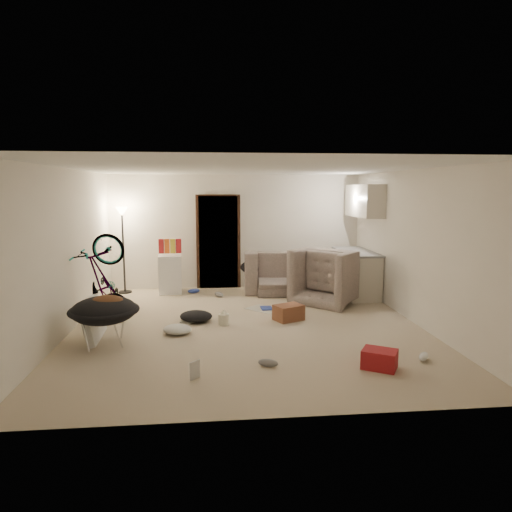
{
  "coord_description": "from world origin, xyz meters",
  "views": [
    {
      "loc": [
        -0.56,
        -7.08,
        2.18
      ],
      "look_at": [
        0.2,
        0.6,
        1.05
      ],
      "focal_mm": 32.0,
      "sensor_mm": 36.0,
      "label": 1
    }
  ],
  "objects": [
    {
      "name": "floor_lamp",
      "position": [
        -2.4,
        2.65,
        1.31
      ],
      "size": [
        0.28,
        0.28,
        1.81
      ],
      "color": "black",
      "rests_on": "floor"
    },
    {
      "name": "mini_fridge",
      "position": [
        -1.43,
        2.55,
        0.4
      ],
      "size": [
        0.5,
        0.5,
        0.8
      ],
      "primitive_type": "cube",
      "rotation": [
        0.0,
        0.0,
        0.06
      ],
      "color": "white",
      "rests_on": "floor"
    },
    {
      "name": "bicycle",
      "position": [
        -2.3,
        0.36,
        0.4
      ],
      "size": [
        1.61,
        0.89,
        0.88
      ],
      "primitive_type": "imported",
      "rotation": [
        0.0,
        -0.17,
        1.41
      ],
      "color": "black",
      "rests_on": "floor"
    },
    {
      "name": "wall_left",
      "position": [
        -2.76,
        0.0,
        1.25
      ],
      "size": [
        0.02,
        6.0,
        2.5
      ],
      "primitive_type": "cube",
      "color": "white",
      "rests_on": "floor"
    },
    {
      "name": "book_asset",
      "position": [
        -0.83,
        -2.06,
        0.01
      ],
      "size": [
        0.27,
        0.27,
        0.02
      ],
      "primitive_type": "imported",
      "rotation": [
        0.0,
        0.0,
        0.79
      ],
      "color": "maroon",
      "rests_on": "floor"
    },
    {
      "name": "shoe_0",
      "position": [
        -0.94,
        2.46,
        0.05
      ],
      "size": [
        0.28,
        0.18,
        0.1
      ],
      "primitive_type": "ellipsoid",
      "rotation": [
        0.0,
        0.0,
        0.29
      ],
      "color": "#3045AD",
      "rests_on": "floor"
    },
    {
      "name": "clothes_lump_a",
      "position": [
        -0.83,
        0.35,
        0.09
      ],
      "size": [
        0.65,
        0.6,
        0.18
      ],
      "primitive_type": "ellipsoid",
      "rotation": [
        0.0,
        0.0,
        -0.28
      ],
      "color": "black",
      "rests_on": "floor"
    },
    {
      "name": "clothes_lump_c",
      "position": [
        -1.09,
        -0.28,
        0.07
      ],
      "size": [
        0.56,
        0.53,
        0.14
      ],
      "primitive_type": "ellipsoid",
      "rotation": [
        0.0,
        0.0,
        -0.41
      ],
      "color": "silver",
      "rests_on": "floor"
    },
    {
      "name": "hoodie",
      "position": [
        -2.02,
        -0.71,
        0.61
      ],
      "size": [
        0.52,
        0.45,
        0.22
      ],
      "primitive_type": "ellipsoid",
      "rotation": [
        0.0,
        0.0,
        0.11
      ],
      "color": "#54311C",
      "rests_on": "saucer_chair"
    },
    {
      "name": "book_blue",
      "position": [
        0.44,
        1.02,
        0.01
      ],
      "size": [
        0.21,
        0.28,
        0.03
      ],
      "primitive_type": "cube",
      "rotation": [
        0.0,
        0.0,
        0.06
      ],
      "color": "#3045AD",
      "rests_on": "floor"
    },
    {
      "name": "book_white",
      "position": [
        -0.95,
        0.34,
        0.01
      ],
      "size": [
        0.29,
        0.32,
        0.02
      ],
      "primitive_type": "cube",
      "rotation": [
        0.0,
        0.0,
        -0.46
      ],
      "color": "silver",
      "rests_on": "floor"
    },
    {
      "name": "snack_box_2",
      "position": [
        -1.36,
        2.55,
        1.0
      ],
      "size": [
        0.1,
        0.08,
        0.3
      ],
      "primitive_type": "cube",
      "rotation": [
        0.0,
        0.0,
        -0.06
      ],
      "color": "gold",
      "rests_on": "mini_fridge"
    },
    {
      "name": "snack_box_1",
      "position": [
        -1.48,
        2.55,
        1.0
      ],
      "size": [
        0.1,
        0.08,
        0.3
      ],
      "primitive_type": "cube",
      "rotation": [
        0.0,
        0.0,
        -0.06
      ],
      "color": "#D0541A",
      "rests_on": "mini_fridge"
    },
    {
      "name": "wall_back",
      "position": [
        0.0,
        3.01,
        1.25
      ],
      "size": [
        5.5,
        0.02,
        2.5
      ],
      "primitive_type": "cube",
      "color": "white",
      "rests_on": "floor"
    },
    {
      "name": "ceiling",
      "position": [
        0.0,
        0.0,
        2.51
      ],
      "size": [
        5.5,
        6.0,
        0.02
      ],
      "primitive_type": "cube",
      "color": "white",
      "rests_on": "wall_back"
    },
    {
      "name": "floor",
      "position": [
        0.0,
        0.0,
        -0.01
      ],
      "size": [
        5.5,
        6.0,
        0.02
      ],
      "primitive_type": "cube",
      "color": "#C5B297",
      "rests_on": "ground"
    },
    {
      "name": "counter_top",
      "position": [
        2.43,
        2.0,
        0.9
      ],
      "size": [
        0.64,
        1.54,
        0.04
      ],
      "primitive_type": "cube",
      "color": "gray",
      "rests_on": "kitchen_counter"
    },
    {
      "name": "snack_box_0",
      "position": [
        -1.6,
        2.55,
        1.0
      ],
      "size": [
        0.11,
        0.08,
        0.3
      ],
      "primitive_type": "cube",
      "rotation": [
        0.0,
        0.0,
        -0.09
      ],
      "color": "maroon",
      "rests_on": "mini_fridge"
    },
    {
      "name": "sofa",
      "position": [
        1.28,
        2.45,
        0.33
      ],
      "size": [
        2.32,
        1.02,
        0.66
      ],
      "primitive_type": "imported",
      "rotation": [
        0.0,
        0.0,
        3.08
      ],
      "color": "#373E37",
      "rests_on": "floor"
    },
    {
      "name": "armchair",
      "position": [
        1.83,
        1.54,
        0.38
      ],
      "size": [
        1.57,
        1.57,
        0.77
      ],
      "primitive_type": "imported",
      "rotation": [
        0.0,
        0.0,
        2.37
      ],
      "color": "#373E37",
      "rests_on": "floor"
    },
    {
      "name": "snack_box_3",
      "position": [
        -1.24,
        2.55,
        1.0
      ],
      "size": [
        0.11,
        0.09,
        0.3
      ],
      "primitive_type": "cube",
      "rotation": [
        0.0,
        0.0,
        -0.23
      ],
      "color": "maroon",
      "rests_on": "mini_fridge"
    },
    {
      "name": "sofa_drape",
      "position": [
        0.33,
        2.45,
        0.54
      ],
      "size": [
        0.57,
        0.48,
        0.28
      ],
      "primitive_type": "ellipsoid",
      "rotation": [
        0.0,
        0.0,
        -0.03
      ],
      "color": "black",
      "rests_on": "sofa"
    },
    {
      "name": "doorway",
      "position": [
        -0.4,
        2.97,
        1.02
      ],
      "size": [
        0.85,
        0.1,
        2.04
      ],
      "primitive_type": "cube",
      "color": "black",
      "rests_on": "floor"
    },
    {
      "name": "shoe_4",
      "position": [
        2.15,
        -1.7,
        0.05
      ],
      "size": [
        0.24,
        0.27,
        0.1
      ],
      "primitive_type": "ellipsoid",
      "rotation": [
        0.0,
        0.0,
        0.93
      ],
      "color": "white",
      "rests_on": "floor"
    },
    {
      "name": "wall_front",
      "position": [
        0.0,
        -3.01,
        1.25
      ],
      "size": [
        5.5,
        0.02,
        2.5
      ],
      "primitive_type": "cube",
      "color": "white",
      "rests_on": "floor"
    },
    {
      "name": "shoe_3",
      "position": [
        0.12,
        -1.71,
        0.05
      ],
      "size": [
        0.28,
        0.2,
        0.1
      ],
      "primitive_type": "ellipsoid",
      "rotation": [
        0.0,
        0.0,
        -0.39
      ],
      "color": "slate",
      "rests_on": "floor"
    },
    {
      "name": "saucer_chair",
      "position": [
        -2.07,
        -0.68,
        0.41
      ],
      "size": [
        0.97,
        0.97,
        0.69
      ],
      "color": "silver",
      "rests_on": "floor"
    },
    {
      "name": "tv_box",
      "position": [
        -2.3,
        -0.4,
        0.29
      ],
      "size": [
        0.26,
        0.89,
        0.59
      ],
      "primitive_type": "cube",
      "rotation": [
        0.0,
        -0.21,
        0.04
      ],
      "color": "silver",
      "rests_on": "floor"
    },
    {
      "name": "kitchen_uppers",
      "position": [
        2.56,
        2.0,
        1.95
      ],
      "size": [
        0.38,
        1.4,
        0.65
      ],
      "primitive_type": "cube",
      "color": "beige",
      "rests_on": "wall_right"
    },
    {
      "name": "juicer",
      "position": [
        -0.37,
        0.12,
        0.1
      ],
      "size": [
        0.18,
        0.18,
        0.25
      ],
      "color": "silver",
      "rests_on": "floor"
    },
    {
      "name": "wall_right",
      "position": [
        2.76,
        0.0,
        1.25
      ],
      "size": [
        0.02,
        6.0,
        2.5
      ],
      "primitive_type": "cube",
      "color": "white",
      "rests_on": "floor"
    },
    {
      "name": "door_trim",
      "position": [
        -0.4,
        2.94,
        1.02
      ],
      "size": [
        0.97,
        0.04,
        2.1
      ],
      "primitive_type": "cube",
      "color": "#351E12",
      "rests_on": "floor"
    },
    {
      "name": "drink_case_a",
      "position": [
        0.72,
        0.27,
        0.13
      ],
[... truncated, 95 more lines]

